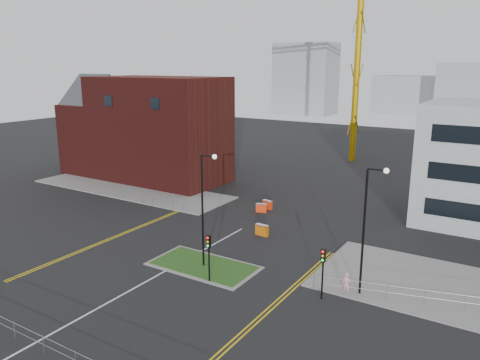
% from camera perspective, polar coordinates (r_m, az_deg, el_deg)
% --- Properties ---
extents(ground, '(200.00, 200.00, 0.00)m').
position_cam_1_polar(ground, '(33.82, -15.62, -14.11)').
color(ground, black).
rests_on(ground, ground).
extents(pavement_left, '(28.00, 8.00, 0.12)m').
position_cam_1_polar(pavement_left, '(61.62, -13.26, -1.05)').
color(pavement_left, slate).
rests_on(pavement_left, ground).
extents(island_kerb, '(8.60, 4.60, 0.08)m').
position_cam_1_polar(island_kerb, '(37.87, -4.46, -10.39)').
color(island_kerb, slate).
rests_on(island_kerb, ground).
extents(grass_island, '(8.00, 4.00, 0.12)m').
position_cam_1_polar(grass_island, '(37.86, -4.46, -10.36)').
color(grass_island, '#244818').
rests_on(grass_island, ground).
extents(brick_building, '(24.20, 10.07, 14.24)m').
position_cam_1_polar(brick_building, '(66.56, -11.75, 6.10)').
color(brick_building, '#461311').
rests_on(brick_building, ground).
extents(streetlamp_island, '(1.46, 0.36, 9.18)m').
position_cam_1_polar(streetlamp_island, '(35.87, -4.34, -2.62)').
color(streetlamp_island, black).
rests_on(streetlamp_island, ground).
extents(streetlamp_right_near, '(1.46, 0.36, 9.18)m').
position_cam_1_polar(streetlamp_right_near, '(32.46, 15.28, -4.89)').
color(streetlamp_right_near, black).
rests_on(streetlamp_right_near, ground).
extents(traffic_light_island, '(0.28, 0.33, 3.65)m').
position_cam_1_polar(traffic_light_island, '(34.29, -3.84, -8.46)').
color(traffic_light_island, black).
rests_on(traffic_light_island, ground).
extents(traffic_light_right, '(0.28, 0.33, 3.65)m').
position_cam_1_polar(traffic_light_right, '(32.36, 10.08, -10.07)').
color(traffic_light_right, black).
rests_on(traffic_light_right, ground).
extents(railing_front, '(24.05, 0.05, 1.10)m').
position_cam_1_polar(railing_front, '(30.34, -24.41, -16.69)').
color(railing_front, gray).
rests_on(railing_front, ground).
extents(railing_left, '(6.05, 0.05, 1.10)m').
position_cam_1_polar(railing_left, '(52.65, -9.43, -2.65)').
color(railing_left, gray).
rests_on(railing_left, ground).
extents(railing_right, '(19.05, 5.05, 1.10)m').
position_cam_1_polar(railing_right, '(34.56, 25.78, -12.98)').
color(railing_right, gray).
rests_on(railing_right, ground).
extents(centre_line, '(0.15, 30.00, 0.01)m').
position_cam_1_polar(centre_line, '(35.02, -13.16, -12.93)').
color(centre_line, silver).
rests_on(centre_line, ground).
extents(yellow_left_a, '(0.12, 24.00, 0.01)m').
position_cam_1_polar(yellow_left_a, '(46.11, -14.10, -6.28)').
color(yellow_left_a, gold).
rests_on(yellow_left_a, ground).
extents(yellow_left_b, '(0.12, 24.00, 0.01)m').
position_cam_1_polar(yellow_left_b, '(45.90, -13.84, -6.36)').
color(yellow_left_b, gold).
rests_on(yellow_left_b, ground).
extents(yellow_right_a, '(0.12, 20.00, 0.01)m').
position_cam_1_polar(yellow_right_a, '(32.78, 4.35, -14.54)').
color(yellow_right_a, gold).
rests_on(yellow_right_a, ground).
extents(yellow_right_b, '(0.12, 20.00, 0.01)m').
position_cam_1_polar(yellow_right_b, '(32.66, 4.83, -14.66)').
color(yellow_right_b, gold).
rests_on(yellow_right_b, ground).
extents(skyline_a, '(18.00, 12.00, 22.00)m').
position_cam_1_polar(skyline_a, '(153.12, 8.00, 12.10)').
color(skyline_a, gray).
rests_on(skyline_a, ground).
extents(skyline_d, '(30.00, 12.00, 12.00)m').
position_cam_1_polar(skyline_d, '(162.84, 21.40, 9.64)').
color(skyline_d, gray).
rests_on(skyline_d, ground).
extents(pedestrian, '(0.58, 0.38, 1.58)m').
position_cam_1_polar(pedestrian, '(34.06, 12.84, -12.24)').
color(pedestrian, pink).
rests_on(pedestrian, ground).
extents(barrier_left, '(1.21, 0.76, 0.97)m').
position_cam_1_polar(barrier_left, '(50.74, 2.62, -3.37)').
color(barrier_left, '#FF340E').
rests_on(barrier_left, ground).
extents(barrier_mid, '(1.31, 0.54, 1.07)m').
position_cam_1_polar(barrier_mid, '(43.98, 2.70, -6.06)').
color(barrier_mid, '#C35D0A').
rests_on(barrier_mid, ground).
extents(barrier_right, '(1.23, 0.70, 0.99)m').
position_cam_1_polar(barrier_right, '(51.89, 3.36, -2.97)').
color(barrier_right, red).
rests_on(barrier_right, ground).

